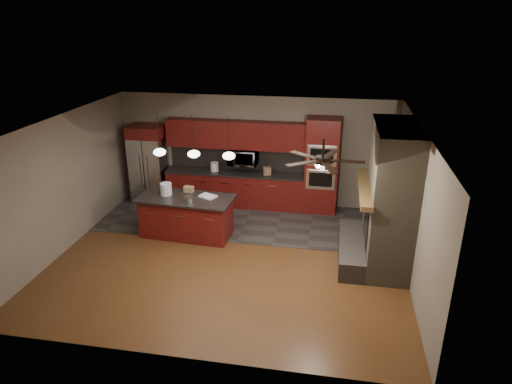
% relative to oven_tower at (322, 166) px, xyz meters
% --- Properties ---
extents(ground, '(7.00, 7.00, 0.00)m').
position_rel_oven_tower_xyz_m(ground, '(-1.70, -2.69, -1.19)').
color(ground, brown).
rests_on(ground, ground).
extents(ceiling, '(7.00, 6.00, 0.02)m').
position_rel_oven_tower_xyz_m(ceiling, '(-1.70, -2.69, 1.61)').
color(ceiling, white).
rests_on(ceiling, back_wall).
extents(back_wall, '(7.00, 0.02, 2.80)m').
position_rel_oven_tower_xyz_m(back_wall, '(-1.70, 0.31, 0.21)').
color(back_wall, gray).
rests_on(back_wall, ground).
extents(right_wall, '(0.02, 6.00, 2.80)m').
position_rel_oven_tower_xyz_m(right_wall, '(1.80, -2.69, 0.21)').
color(right_wall, gray).
rests_on(right_wall, ground).
extents(left_wall, '(0.02, 6.00, 2.80)m').
position_rel_oven_tower_xyz_m(left_wall, '(-5.20, -2.69, 0.21)').
color(left_wall, gray).
rests_on(left_wall, ground).
extents(slate_tile_patch, '(7.00, 2.40, 0.01)m').
position_rel_oven_tower_xyz_m(slate_tile_patch, '(-1.70, -0.89, -1.19)').
color(slate_tile_patch, '#383633').
rests_on(slate_tile_patch, ground).
extents(fireplace_column, '(1.30, 2.10, 2.80)m').
position_rel_oven_tower_xyz_m(fireplace_column, '(1.34, -2.29, 0.11)').
color(fireplace_column, '#675D49').
rests_on(fireplace_column, ground).
extents(back_cabinetry, '(3.59, 0.64, 2.20)m').
position_rel_oven_tower_xyz_m(back_cabinetry, '(-2.18, 0.05, -0.30)').
color(back_cabinetry, '#611411').
rests_on(back_cabinetry, ground).
extents(oven_tower, '(0.80, 0.63, 2.38)m').
position_rel_oven_tower_xyz_m(oven_tower, '(0.00, 0.00, 0.00)').
color(oven_tower, '#611411').
rests_on(oven_tower, ground).
extents(microwave, '(0.73, 0.41, 0.50)m').
position_rel_oven_tower_xyz_m(microwave, '(-1.98, 0.06, 0.11)').
color(microwave, silver).
rests_on(microwave, back_cabinetry).
extents(refrigerator, '(0.87, 0.75, 2.03)m').
position_rel_oven_tower_xyz_m(refrigerator, '(-4.46, -0.07, -0.17)').
color(refrigerator, silver).
rests_on(refrigerator, ground).
extents(kitchen_island, '(2.16, 1.09, 0.92)m').
position_rel_oven_tower_xyz_m(kitchen_island, '(-2.88, -1.89, -0.73)').
color(kitchen_island, '#611411').
rests_on(kitchen_island, ground).
extents(white_bucket, '(0.30, 0.30, 0.27)m').
position_rel_oven_tower_xyz_m(white_bucket, '(-3.34, -1.82, -0.13)').
color(white_bucket, silver).
rests_on(white_bucket, kitchen_island).
extents(paint_can, '(0.24, 0.24, 0.12)m').
position_rel_oven_tower_xyz_m(paint_can, '(-2.72, -2.11, -0.21)').
color(paint_can, '#A7A8AC').
rests_on(paint_can, kitchen_island).
extents(paint_tray, '(0.44, 0.38, 0.04)m').
position_rel_oven_tower_xyz_m(paint_tray, '(-2.40, -1.78, -0.25)').
color(paint_tray, silver).
rests_on(paint_tray, kitchen_island).
extents(cardboard_box, '(0.23, 0.18, 0.13)m').
position_rel_oven_tower_xyz_m(cardboard_box, '(-2.91, -1.55, -0.21)').
color(cardboard_box, '#92744B').
rests_on(cardboard_box, kitchen_island).
extents(counter_bucket, '(0.26, 0.26, 0.23)m').
position_rel_oven_tower_xyz_m(counter_bucket, '(-2.72, 0.01, -0.18)').
color(counter_bucket, silver).
rests_on(counter_bucket, back_cabinetry).
extents(counter_box, '(0.21, 0.19, 0.20)m').
position_rel_oven_tower_xyz_m(counter_box, '(-1.34, -0.04, -0.19)').
color(counter_box, '#8E6949').
rests_on(counter_box, back_cabinetry).
extents(pendant_left, '(0.26, 0.26, 0.92)m').
position_rel_oven_tower_xyz_m(pendant_left, '(-3.35, -1.99, 0.77)').
color(pendant_left, black).
rests_on(pendant_left, ceiling).
extents(pendant_center, '(0.26, 0.26, 0.92)m').
position_rel_oven_tower_xyz_m(pendant_center, '(-2.60, -1.99, 0.77)').
color(pendant_center, black).
rests_on(pendant_center, ceiling).
extents(pendant_right, '(0.26, 0.26, 0.92)m').
position_rel_oven_tower_xyz_m(pendant_right, '(-1.85, -1.99, 0.77)').
color(pendant_right, black).
rests_on(pendant_right, ceiling).
extents(ceiling_fan, '(1.27, 1.33, 0.41)m').
position_rel_oven_tower_xyz_m(ceiling_fan, '(0.10, -3.49, 1.27)').
color(ceiling_fan, black).
rests_on(ceiling_fan, ceiling).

